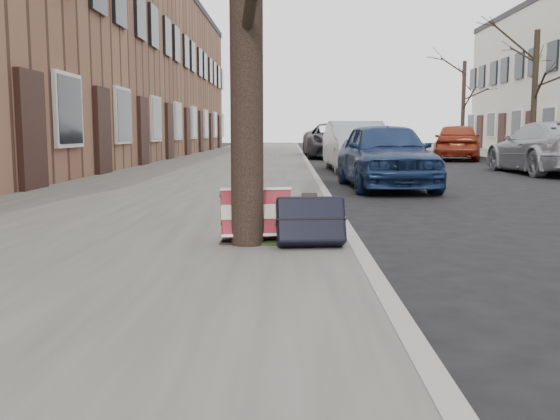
{
  "coord_description": "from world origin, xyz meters",
  "views": [
    {
      "loc": [
        -1.82,
        -4.44,
        1.07
      ],
      "look_at": [
        -1.9,
        0.8,
        0.42
      ],
      "focal_mm": 40.0,
      "sensor_mm": 36.0,
      "label": 1
    }
  ],
  "objects_px": {
    "suitcase_navy": "(311,221)",
    "car_near_front": "(385,155)",
    "suitcase_red": "(256,215)",
    "car_near_mid": "(356,146)"
  },
  "relations": [
    {
      "from": "car_near_front",
      "to": "car_near_mid",
      "type": "relative_size",
      "value": 0.9
    },
    {
      "from": "car_near_front",
      "to": "car_near_mid",
      "type": "xyz_separation_m",
      "value": [
        0.01,
        5.28,
        0.04
      ]
    },
    {
      "from": "suitcase_red",
      "to": "car_near_front",
      "type": "distance_m",
      "value": 6.91
    },
    {
      "from": "car_near_mid",
      "to": "car_near_front",
      "type": "bearing_deg",
      "value": -92.75
    },
    {
      "from": "suitcase_red",
      "to": "suitcase_navy",
      "type": "distance_m",
      "value": 0.54
    },
    {
      "from": "suitcase_navy",
      "to": "car_near_mid",
      "type": "height_order",
      "value": "car_near_mid"
    },
    {
      "from": "suitcase_navy",
      "to": "car_near_mid",
      "type": "bearing_deg",
      "value": 76.8
    },
    {
      "from": "suitcase_red",
      "to": "suitcase_navy",
      "type": "height_order",
      "value": "suitcase_red"
    },
    {
      "from": "suitcase_navy",
      "to": "car_near_front",
      "type": "distance_m",
      "value": 7.04
    },
    {
      "from": "suitcase_navy",
      "to": "car_near_front",
      "type": "xyz_separation_m",
      "value": [
        1.65,
        6.84,
        0.3
      ]
    }
  ]
}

